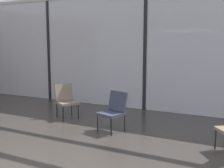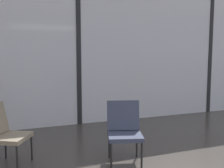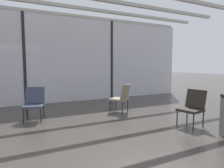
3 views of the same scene
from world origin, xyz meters
name	(u,v)px [view 3 (image 3 of 3)]	position (x,y,z in m)	size (l,w,h in m)	color
glass_curtain_wall	(24,59)	(0.00, 5.20, 1.68)	(14.00, 0.08, 3.35)	silver
window_mullion_1	(24,59)	(0.00, 5.20, 1.68)	(0.10, 0.12, 3.35)	black
window_mullion_2	(111,60)	(3.50, 5.20, 1.68)	(0.10, 0.12, 3.35)	black
parked_airplane	(1,57)	(-1.05, 10.59, 1.94)	(10.99, 3.89, 3.89)	silver
lounge_chair_0	(193,106)	(3.46, 0.72, 0.49)	(0.60, 0.57, 0.87)	#28231E
lounge_chair_1	(34,102)	(0.11, 2.94, 0.49)	(0.61, 0.64, 0.87)	#33384C
lounge_chair_2	(122,96)	(2.60, 2.67, 0.49)	(0.70, 0.71, 0.87)	#7F705B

